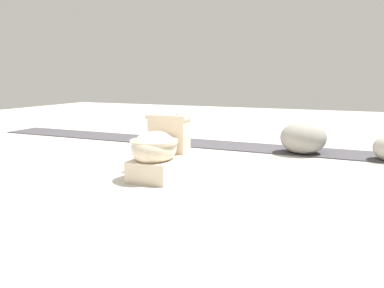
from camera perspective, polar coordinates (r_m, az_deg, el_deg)
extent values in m
plane|color=#B7B2A8|center=(3.35, 0.04, -4.24)|extent=(14.00, 14.00, 0.00)
cube|color=#423F44|center=(4.45, 12.81, -0.78)|extent=(0.56, 8.00, 0.01)
cube|color=beige|center=(3.20, -4.95, -3.41)|extent=(0.62, 0.37, 0.17)
ellipsoid|color=beige|center=(3.07, -5.79, -0.63)|extent=(0.46, 0.39, 0.28)
cylinder|color=beige|center=(3.06, -5.81, 0.40)|extent=(0.41, 0.41, 0.03)
cube|color=beige|center=(3.34, -3.49, 1.30)|extent=(0.20, 0.35, 0.30)
cube|color=beige|center=(3.32, -3.53, 4.17)|extent=(0.22, 0.38, 0.04)
cylinder|color=silver|center=(3.28, -2.25, 4.54)|extent=(0.02, 0.02, 0.01)
ellipsoid|color=gray|center=(4.26, 16.60, 0.92)|extent=(0.53, 0.57, 0.36)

